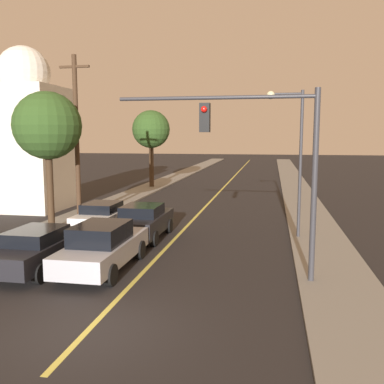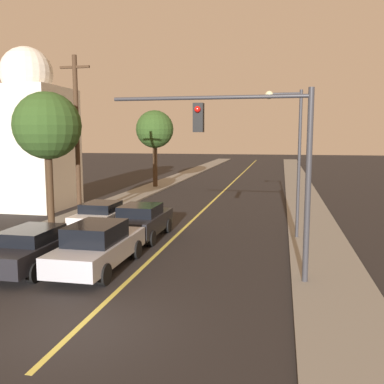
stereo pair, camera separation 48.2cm
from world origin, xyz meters
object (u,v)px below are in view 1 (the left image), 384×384
Objects in this scene: car_near_lane_second at (143,221)px; tree_left_near at (47,126)px; streetlamp_right at (292,143)px; car_outer_lane_front at (39,248)px; utility_pole_left at (77,137)px; domed_building_left at (27,137)px; car_near_lane_front at (103,247)px; tree_left_far at (151,130)px; car_outer_lane_second at (103,216)px; traffic_signal_mast at (264,148)px.

car_near_lane_second is 0.64× the size of tree_left_near.
streetlamp_right reaches higher than car_near_lane_second.
tree_left_near is at bearing 114.76° from car_outer_lane_front.
utility_pole_left is 1.30× the size of tree_left_near.
utility_pole_left is 6.63m from domed_building_left.
tree_left_far is at bearing 101.92° from car_near_lane_front.
tree_left_near is 0.65× the size of domed_building_left.
car_near_lane_second is 2.39m from car_outer_lane_second.
car_outer_lane_second is at bearing -177.34° from streetlamp_right.
car_near_lane_second is 0.68× the size of traffic_signal_mast.
car_near_lane_second is at bearing -19.90° from car_outer_lane_second.
utility_pole_left is at bearing 75.07° from tree_left_near.
car_near_lane_front is at bearing -90.00° from car_near_lane_second.
traffic_signal_mast is at bearing -37.16° from utility_pole_left.
tree_left_near is at bearing -89.67° from tree_left_far.
car_near_lane_front is at bearing -59.31° from utility_pole_left.
domed_building_left reaches higher than car_outer_lane_front.
car_near_lane_front is at bearing -47.56° from tree_left_near.
utility_pole_left reaches higher than car_near_lane_second.
car_outer_lane_front is 11.30m from streetlamp_right.
utility_pole_left is (-9.67, 7.33, 0.33)m from traffic_signal_mast.
traffic_signal_mast is 0.62× the size of domed_building_left.
traffic_signal_mast is (7.64, -5.63, 3.46)m from car_outer_lane_second.
car_near_lane_front is 0.74× the size of tree_left_near.
car_outer_lane_second is 18.44m from tree_left_far.
utility_pole_left is (-2.03, 1.70, 3.79)m from car_outer_lane_second.
traffic_signal_mast is 12.14m from utility_pole_left.
traffic_signal_mast is at bearing -66.21° from tree_left_far.
domed_building_left is at bearing 142.03° from car_outer_lane_second.
streetlamp_right is at bearing 35.33° from car_outer_lane_front.
tree_left_near is (-0.52, -1.96, 0.50)m from utility_pole_left.
tree_left_near is (-11.31, -0.67, 0.76)m from streetlamp_right.
streetlamp_right reaches higher than car_near_lane_front.
tree_left_near reaches higher than car_near_lane_front.
tree_left_far is (-0.62, 16.02, 0.59)m from utility_pole_left.
tree_left_near is 0.98× the size of tree_left_far.
domed_building_left reaches higher than car_outer_lane_second.
car_outer_lane_second is 0.62× the size of tree_left_near.
car_near_lane_second is 1.04× the size of car_outer_lane_second.
car_outer_lane_second is at bearing 90.00° from car_outer_lane_front.
utility_pole_left is at bearing -37.22° from domed_building_left.
tree_left_far reaches higher than car_near_lane_front.
car_outer_lane_second is 9.45m from streetlamp_right.
car_near_lane_second is (-0.00, 4.70, -0.04)m from car_near_lane_front.
car_outer_lane_second is 4.99m from tree_left_near.
car_outer_lane_front is 0.75× the size of traffic_signal_mast.
domed_building_left is at bearing 145.70° from car_near_lane_second.
traffic_signal_mast is (5.39, -0.12, 3.40)m from car_near_lane_front.
car_outer_lane_front is 0.72× the size of streetlamp_right.
car_near_lane_second reaches higher than car_outer_lane_front.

